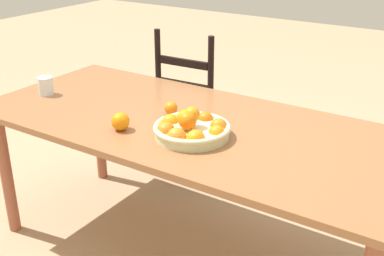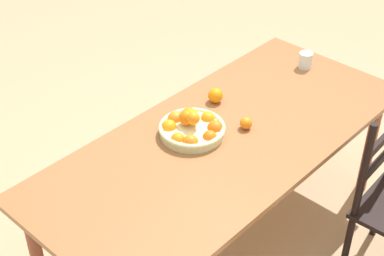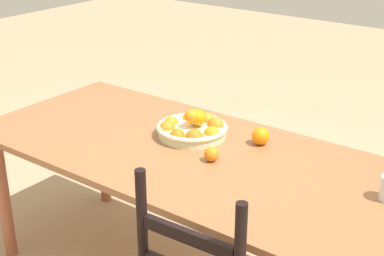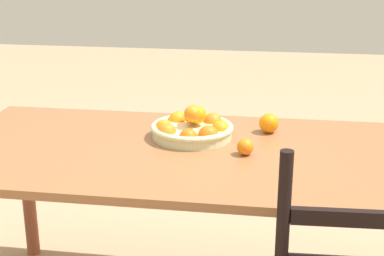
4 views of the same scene
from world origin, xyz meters
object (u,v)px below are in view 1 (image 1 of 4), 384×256
object	(u,v)px
drinking_glass	(46,86)
dining_table	(190,136)
chair_near_window	(195,111)
fruit_bowl	(191,129)
orange_loose_0	(171,108)
orange_loose_1	(120,121)

from	to	relation	value
drinking_glass	dining_table	bearing A→B (deg)	6.83
chair_near_window	fruit_bowl	distance (m)	1.09
chair_near_window	fruit_bowl	world-z (taller)	chair_near_window
orange_loose_0	drinking_glass	size ratio (longest dim) A/B	0.66
chair_near_window	orange_loose_1	size ratio (longest dim) A/B	12.15
chair_near_window	drinking_glass	world-z (taller)	chair_near_window
dining_table	fruit_bowl	bearing A→B (deg)	-55.74
dining_table	drinking_glass	xyz separation A→B (m)	(-0.84, -0.10, 0.12)
chair_near_window	drinking_glass	bearing A→B (deg)	62.87
orange_loose_0	orange_loose_1	distance (m)	0.28
dining_table	drinking_glass	distance (m)	0.85
fruit_bowl	orange_loose_0	bearing A→B (deg)	143.20
orange_loose_1	chair_near_window	bearing A→B (deg)	104.01
chair_near_window	orange_loose_1	distance (m)	1.07
orange_loose_1	drinking_glass	bearing A→B (deg)	167.22
orange_loose_1	drinking_glass	distance (m)	0.65
chair_near_window	orange_loose_1	bearing A→B (deg)	101.22
fruit_bowl	drinking_glass	xyz separation A→B (m)	(-0.93, 0.04, 0.01)
chair_near_window	orange_loose_0	bearing A→B (deg)	111.53
dining_table	orange_loose_1	bearing A→B (deg)	-130.12
dining_table	chair_near_window	xyz separation A→B (m)	(-0.45, 0.75, -0.22)
dining_table	chair_near_window	bearing A→B (deg)	121.15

